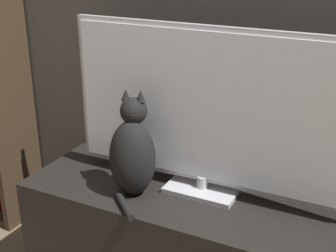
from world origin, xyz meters
The scene contains 3 objects.
tv_stand centered at (0.00, 0.95, 0.22)m, with size 1.26×0.47×0.45m.
tv centered at (0.08, 1.01, 0.79)m, with size 1.10×0.17×0.66m.
cat centered at (-0.16, 0.87, 0.62)m, with size 0.21×0.29×0.42m.
Camera 1 is at (0.68, -0.52, 1.38)m, focal length 50.00 mm.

